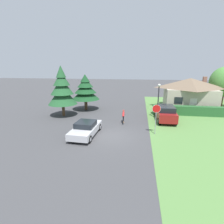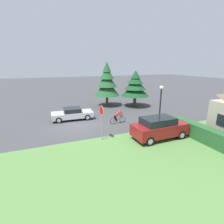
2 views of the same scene
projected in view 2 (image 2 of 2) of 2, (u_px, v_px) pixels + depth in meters
ground_plane at (79, 126)px, 17.53m from camera, size 140.00×140.00×0.00m
grass_verge_right at (207, 189)px, 8.67m from camera, size 16.00×36.00×0.01m
hedge_row at (224, 142)px, 12.38m from camera, size 9.50×0.90×1.22m
sedan_left_lane at (72, 114)px, 19.39m from camera, size 2.13×4.56×1.32m
cyclist at (118, 117)px, 18.11m from camera, size 0.44×1.77×1.48m
parked_suv_right at (159, 128)px, 14.34m from camera, size 2.05×4.57×1.83m
stop_sign at (102, 116)px, 13.78m from camera, size 0.77×0.07×2.87m
street_lamp at (160, 102)px, 14.85m from camera, size 0.33×0.33×4.33m
conifer_tall_near at (107, 83)px, 25.13m from camera, size 3.61×3.61×6.36m
conifer_tall_far at (135, 86)px, 24.87m from camera, size 4.01×4.01×5.15m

